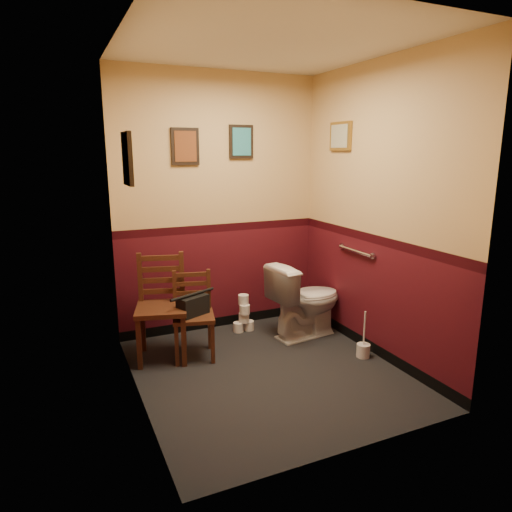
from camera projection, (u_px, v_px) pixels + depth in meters
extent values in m
cube|color=black|center=(268.00, 372.00, 4.03)|extent=(2.20, 2.40, 0.00)
cube|color=silver|center=(270.00, 43.00, 3.42)|extent=(2.20, 2.40, 0.00)
cube|color=#470E17|center=(219.00, 205.00, 4.79)|extent=(2.20, 0.00, 2.70)
cube|color=#470E17|center=(358.00, 248.00, 2.66)|extent=(2.20, 0.00, 2.70)
cube|color=#470E17|center=(131.00, 230.00, 3.29)|extent=(0.00, 2.40, 2.70)
cube|color=#470E17|center=(377.00, 213.00, 4.17)|extent=(0.00, 2.40, 2.70)
cylinder|color=silver|center=(355.00, 251.00, 4.46)|extent=(0.03, 0.50, 0.03)
cylinder|color=silver|center=(373.00, 256.00, 4.25)|extent=(0.02, 0.06, 0.06)
cylinder|color=silver|center=(342.00, 246.00, 4.69)|extent=(0.02, 0.06, 0.06)
cube|color=black|center=(185.00, 146.00, 4.50)|extent=(0.28, 0.03, 0.36)
cube|color=brown|center=(186.00, 146.00, 4.49)|extent=(0.22, 0.01, 0.30)
cube|color=black|center=(241.00, 142.00, 4.73)|extent=(0.26, 0.03, 0.34)
cube|color=teal|center=(242.00, 142.00, 4.72)|extent=(0.20, 0.01, 0.28)
cube|color=black|center=(127.00, 159.00, 3.27)|extent=(0.03, 0.30, 0.38)
cube|color=#A09C7D|center=(130.00, 159.00, 3.28)|extent=(0.01, 0.24, 0.31)
cube|color=olive|center=(341.00, 136.00, 4.53)|extent=(0.03, 0.34, 0.28)
cube|color=#A09C7D|center=(339.00, 136.00, 4.53)|extent=(0.01, 0.28, 0.22)
imported|color=white|center=(306.00, 300.00, 4.75)|extent=(0.84, 0.54, 0.78)
cylinder|color=silver|center=(363.00, 350.00, 4.31)|extent=(0.13, 0.13, 0.13)
cylinder|color=silver|center=(364.00, 330.00, 4.27)|extent=(0.02, 0.02, 0.36)
cube|color=#512918|center=(161.00, 309.00, 4.19)|extent=(0.56, 0.56, 0.04)
cube|color=#512918|center=(139.00, 343.00, 4.03)|extent=(0.05, 0.05, 0.49)
cube|color=#512918|center=(143.00, 327.00, 4.41)|extent=(0.05, 0.05, 0.49)
cube|color=#512918|center=(184.00, 341.00, 4.09)|extent=(0.05, 0.05, 0.49)
cube|color=#512918|center=(184.00, 325.00, 4.46)|extent=(0.05, 0.05, 0.49)
cube|color=#512918|center=(140.00, 278.00, 4.30)|extent=(0.05, 0.05, 0.49)
cube|color=#512918|center=(182.00, 277.00, 4.36)|extent=(0.05, 0.05, 0.49)
cube|color=#512918|center=(162.00, 291.00, 4.36)|extent=(0.36, 0.12, 0.05)
cube|color=#512918|center=(161.00, 280.00, 4.34)|extent=(0.36, 0.12, 0.05)
cube|color=#512918|center=(161.00, 269.00, 4.31)|extent=(0.36, 0.12, 0.05)
cube|color=#512918|center=(160.00, 258.00, 4.29)|extent=(0.36, 0.12, 0.05)
cube|color=#512918|center=(193.00, 316.00, 4.24)|extent=(0.46, 0.46, 0.04)
cube|color=#512918|center=(177.00, 345.00, 4.10)|extent=(0.04, 0.04, 0.40)
cube|color=#512918|center=(176.00, 331.00, 4.41)|extent=(0.04, 0.04, 0.40)
cube|color=#512918|center=(213.00, 342.00, 4.15)|extent=(0.04, 0.04, 0.40)
cube|color=#512918|center=(210.00, 329.00, 4.46)|extent=(0.04, 0.04, 0.40)
cube|color=#512918|center=(175.00, 291.00, 4.32)|extent=(0.04, 0.04, 0.40)
cube|color=#512918|center=(209.00, 290.00, 4.38)|extent=(0.04, 0.04, 0.40)
cube|color=#512918|center=(192.00, 302.00, 4.38)|extent=(0.30, 0.10, 0.04)
cube|color=#512918|center=(192.00, 293.00, 4.36)|extent=(0.30, 0.10, 0.04)
cube|color=#512918|center=(192.00, 284.00, 4.34)|extent=(0.30, 0.10, 0.04)
cube|color=#512918|center=(191.00, 275.00, 4.32)|extent=(0.30, 0.10, 0.04)
cube|color=black|center=(193.00, 305.00, 4.21)|extent=(0.32, 0.25, 0.18)
cylinder|color=black|center=(193.00, 294.00, 4.19)|extent=(0.24, 0.13, 0.03)
cylinder|color=silver|center=(238.00, 327.00, 4.92)|extent=(0.11, 0.11, 0.10)
cylinder|color=silver|center=(249.00, 325.00, 4.97)|extent=(0.11, 0.11, 0.10)
cylinder|color=silver|center=(244.00, 318.00, 4.91)|extent=(0.11, 0.11, 0.10)
cylinder|color=silver|center=(245.00, 309.00, 4.87)|extent=(0.11, 0.11, 0.10)
cylinder|color=silver|center=(243.00, 299.00, 4.88)|extent=(0.11, 0.11, 0.10)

